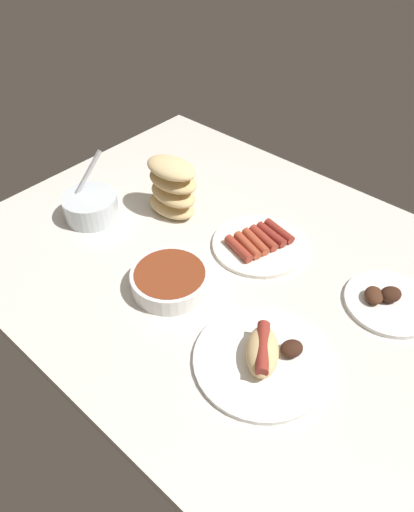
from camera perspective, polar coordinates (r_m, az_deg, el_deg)
The scene contains 7 objects.
ground_plane at distance 107.00cm, azimuth 2.80°, elevation -1.31°, with size 120.00×90.00×3.00cm, color silver.
plate_sausages at distance 109.77cm, azimuth 6.41°, elevation 1.58°, with size 21.99×21.99×3.14cm.
bowl_chili at distance 98.89cm, azimuth -4.55°, elevation -2.86°, with size 16.77×16.77×4.33cm.
bread_stack at distance 116.76cm, azimuth -4.30°, elevation 8.45°, with size 14.79×10.10×14.40cm.
plate_hotdog_assembled at distance 87.68cm, azimuth 6.86°, elevation -12.12°, with size 25.27×25.27×5.61cm.
bowl_coleslaw at distance 120.13cm, azimuth -14.08°, elevation 6.04°, with size 13.61×14.17×15.28cm.
plate_grilled_meat at distance 103.36cm, azimuth 21.29°, elevation -5.16°, with size 18.36×18.36×4.05cm.
Camera 1 is at (-47.10, 60.70, 72.97)cm, focal length 32.60 mm.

